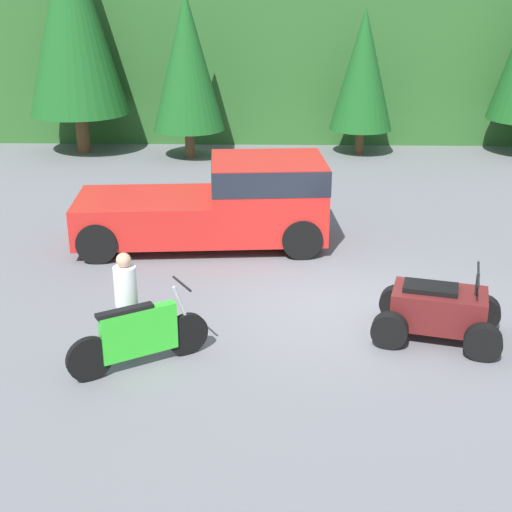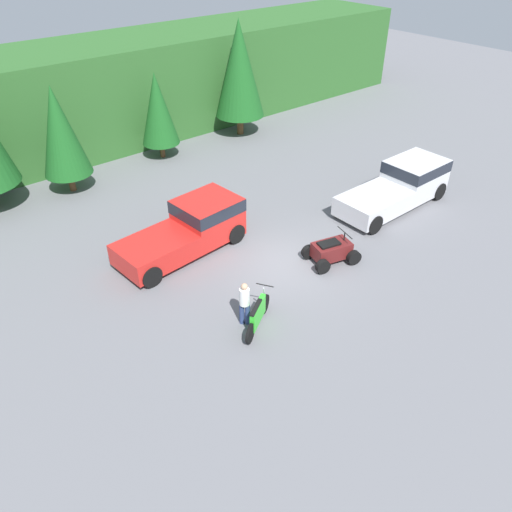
{
  "view_description": "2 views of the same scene",
  "coord_description": "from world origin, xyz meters",
  "px_view_note": "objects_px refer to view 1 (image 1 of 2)",
  "views": [
    {
      "loc": [
        -1.13,
        -11.14,
        5.31
      ],
      "look_at": [
        -1.42,
        0.05,
        0.95
      ],
      "focal_mm": 50.0,
      "sensor_mm": 36.0,
      "label": 1
    },
    {
      "loc": [
        -10.81,
        -11.27,
        11.21
      ],
      "look_at": [
        -1.42,
        0.05,
        0.95
      ],
      "focal_mm": 35.0,
      "sensor_mm": 36.0,
      "label": 2
    }
  ],
  "objects_px": {
    "dirt_bike": "(139,337)",
    "quad_atv": "(438,311)",
    "rider_person": "(126,300)",
    "pickup_truck_red": "(227,201)"
  },
  "relations": [
    {
      "from": "pickup_truck_red",
      "to": "dirt_bike",
      "type": "distance_m",
      "value": 5.32
    },
    {
      "from": "quad_atv",
      "to": "rider_person",
      "type": "distance_m",
      "value": 4.82
    },
    {
      "from": "rider_person",
      "to": "pickup_truck_red",
      "type": "bearing_deg",
      "value": 29.48
    },
    {
      "from": "pickup_truck_red",
      "to": "quad_atv",
      "type": "distance_m",
      "value": 5.54
    },
    {
      "from": "quad_atv",
      "to": "pickup_truck_red",
      "type": "bearing_deg",
      "value": 145.22
    },
    {
      "from": "pickup_truck_red",
      "to": "dirt_bike",
      "type": "height_order",
      "value": "pickup_truck_red"
    },
    {
      "from": "pickup_truck_red",
      "to": "rider_person",
      "type": "bearing_deg",
      "value": -108.32
    },
    {
      "from": "pickup_truck_red",
      "to": "rider_person",
      "type": "xyz_separation_m",
      "value": [
        -1.17,
        -4.84,
        -0.08
      ]
    },
    {
      "from": "dirt_bike",
      "to": "quad_atv",
      "type": "height_order",
      "value": "dirt_bike"
    },
    {
      "from": "dirt_bike",
      "to": "rider_person",
      "type": "xyz_separation_m",
      "value": [
        -0.24,
        0.38,
        0.4
      ]
    }
  ]
}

